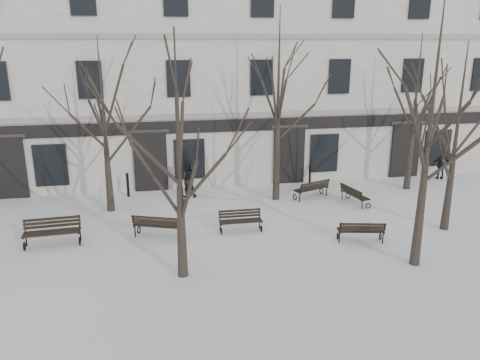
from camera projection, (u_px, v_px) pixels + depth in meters
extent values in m
plane|color=white|center=(256.00, 252.00, 16.31)|extent=(100.00, 100.00, 0.00)
cube|color=silver|center=(208.00, 70.00, 27.00)|extent=(40.00, 10.00, 11.00)
cube|color=gray|center=(221.00, 116.00, 22.80)|extent=(40.00, 0.12, 0.25)
cube|color=gray|center=(220.00, 36.00, 21.76)|extent=(40.00, 0.12, 0.25)
cube|color=black|center=(221.00, 126.00, 22.93)|extent=(40.00, 0.10, 0.60)
cube|color=black|center=(8.00, 168.00, 21.59)|extent=(1.60, 0.22, 2.90)
cube|color=#2D2B28|center=(3.00, 136.00, 21.13)|extent=(1.90, 0.08, 0.18)
cube|color=black|center=(51.00, 165.00, 21.93)|extent=(1.50, 0.14, 2.00)
cube|color=black|center=(151.00, 162.00, 22.75)|extent=(1.60, 0.22, 2.90)
cube|color=#2D2B28|center=(149.00, 131.00, 22.29)|extent=(1.90, 0.08, 0.18)
cube|color=black|center=(190.00, 159.00, 23.09)|extent=(1.50, 0.14, 2.00)
cube|color=black|center=(289.00, 156.00, 24.01)|extent=(1.60, 0.22, 2.90)
cube|color=#2D2B28|center=(290.00, 127.00, 23.54)|extent=(1.90, 0.08, 0.18)
cube|color=black|center=(324.00, 153.00, 24.34)|extent=(1.50, 0.14, 2.00)
cube|color=black|center=(405.00, 150.00, 25.17)|extent=(1.60, 0.22, 2.90)
cube|color=#2D2B28|center=(408.00, 123.00, 24.71)|extent=(1.90, 0.08, 0.18)
cube|color=black|center=(437.00, 148.00, 25.50)|extent=(1.50, 0.14, 2.00)
cube|color=black|center=(90.00, 80.00, 21.20)|extent=(1.10, 0.14, 1.70)
cube|color=black|center=(178.00, 79.00, 21.92)|extent=(1.10, 0.14, 1.70)
cube|color=black|center=(261.00, 77.00, 22.63)|extent=(1.10, 0.14, 1.70)
cube|color=black|center=(339.00, 76.00, 23.35)|extent=(1.10, 0.14, 1.70)
cube|color=black|center=(344.00, 0.00, 22.33)|extent=(1.10, 0.14, 1.70)
cube|color=black|center=(413.00, 75.00, 24.06)|extent=(1.10, 0.14, 1.70)
cube|color=black|center=(420.00, 1.00, 23.04)|extent=(1.10, 0.14, 1.70)
cone|color=black|center=(181.00, 233.00, 14.28)|extent=(0.34, 0.34, 2.90)
cone|color=black|center=(420.00, 214.00, 14.94)|extent=(0.34, 0.34, 3.53)
cone|color=black|center=(449.00, 193.00, 17.94)|extent=(0.34, 0.34, 2.98)
cone|color=black|center=(109.00, 177.00, 19.91)|extent=(0.34, 0.34, 3.08)
cone|color=black|center=(277.00, 162.00, 21.32)|extent=(0.34, 0.34, 3.59)
cone|color=black|center=(410.00, 158.00, 22.97)|extent=(0.34, 0.34, 3.16)
torus|color=black|center=(24.00, 246.00, 16.41)|extent=(0.07, 0.32, 0.32)
cylinder|color=black|center=(26.00, 240.00, 16.74)|extent=(0.05, 0.05, 0.49)
cube|color=black|center=(24.00, 235.00, 16.49)|extent=(0.09, 0.60, 0.05)
torus|color=black|center=(80.00, 241.00, 16.84)|extent=(0.07, 0.32, 0.32)
cylinder|color=black|center=(80.00, 235.00, 17.18)|extent=(0.05, 0.05, 0.49)
cube|color=black|center=(79.00, 230.00, 16.93)|extent=(0.09, 0.60, 0.05)
cube|color=black|center=(51.00, 235.00, 16.48)|extent=(1.96, 0.22, 0.04)
cube|color=black|center=(52.00, 233.00, 16.62)|extent=(1.96, 0.22, 0.04)
cube|color=black|center=(52.00, 232.00, 16.77)|extent=(1.96, 0.22, 0.04)
cube|color=black|center=(53.00, 230.00, 16.91)|extent=(1.96, 0.22, 0.04)
cube|color=black|center=(52.00, 226.00, 16.91)|extent=(1.96, 0.16, 0.10)
cube|color=black|center=(52.00, 222.00, 16.89)|extent=(1.96, 0.16, 0.10)
cube|color=black|center=(52.00, 219.00, 16.88)|extent=(1.96, 0.16, 0.10)
cylinder|color=black|center=(25.00, 227.00, 16.69)|extent=(0.05, 0.16, 0.54)
cylinder|color=black|center=(79.00, 222.00, 17.13)|extent=(0.05, 0.16, 0.54)
torus|color=black|center=(183.00, 233.00, 17.59)|extent=(0.15, 0.30, 0.30)
cylinder|color=black|center=(180.00, 235.00, 17.22)|extent=(0.05, 0.05, 0.46)
cube|color=black|center=(181.00, 227.00, 17.33)|extent=(0.25, 0.54, 0.05)
torus|color=black|center=(139.00, 230.00, 17.89)|extent=(0.15, 0.30, 0.30)
cylinder|color=black|center=(135.00, 231.00, 17.52)|extent=(0.05, 0.05, 0.46)
cube|color=black|center=(137.00, 224.00, 17.63)|extent=(0.25, 0.54, 0.05)
cube|color=black|center=(161.00, 223.00, 17.69)|extent=(1.76, 0.75, 0.04)
cube|color=black|center=(159.00, 224.00, 17.55)|extent=(1.76, 0.75, 0.04)
cube|color=black|center=(158.00, 225.00, 17.41)|extent=(1.76, 0.75, 0.04)
cube|color=black|center=(157.00, 227.00, 17.28)|extent=(1.76, 0.75, 0.04)
cube|color=black|center=(156.00, 224.00, 17.20)|extent=(1.74, 0.69, 0.09)
cube|color=black|center=(156.00, 221.00, 17.15)|extent=(1.74, 0.69, 0.09)
cube|color=black|center=(155.00, 218.00, 17.09)|extent=(1.74, 0.69, 0.09)
cylinder|color=black|center=(179.00, 224.00, 17.02)|extent=(0.09, 0.15, 0.51)
cylinder|color=black|center=(133.00, 221.00, 17.32)|extent=(0.09, 0.15, 0.51)
torus|color=black|center=(380.00, 236.00, 17.30)|extent=(0.10, 0.27, 0.27)
cylinder|color=black|center=(383.00, 238.00, 16.96)|extent=(0.05, 0.05, 0.42)
cube|color=black|center=(382.00, 231.00, 17.06)|extent=(0.15, 0.51, 0.05)
torus|color=black|center=(338.00, 236.00, 17.34)|extent=(0.10, 0.27, 0.27)
cylinder|color=black|center=(339.00, 238.00, 17.00)|extent=(0.05, 0.05, 0.42)
cube|color=black|center=(339.00, 231.00, 17.10)|extent=(0.15, 0.51, 0.05)
cube|color=black|center=(359.00, 228.00, 17.27)|extent=(1.65, 0.43, 0.03)
cube|color=black|center=(360.00, 230.00, 17.14)|extent=(1.65, 0.43, 0.03)
cube|color=black|center=(361.00, 231.00, 17.02)|extent=(1.65, 0.43, 0.03)
cube|color=black|center=(362.00, 232.00, 16.89)|extent=(1.65, 0.43, 0.03)
cube|color=black|center=(362.00, 230.00, 16.83)|extent=(1.64, 0.39, 0.08)
cube|color=black|center=(362.00, 227.00, 16.77)|extent=(1.64, 0.39, 0.08)
cube|color=black|center=(363.00, 224.00, 16.72)|extent=(1.64, 0.39, 0.08)
cylinder|color=black|center=(384.00, 229.00, 16.77)|extent=(0.06, 0.14, 0.46)
cylinder|color=black|center=(340.00, 228.00, 16.81)|extent=(0.06, 0.14, 0.46)
torus|color=black|center=(221.00, 231.00, 17.78)|extent=(0.05, 0.27, 0.27)
cylinder|color=black|center=(220.00, 226.00, 18.07)|extent=(0.05, 0.05, 0.41)
cube|color=black|center=(221.00, 223.00, 17.86)|extent=(0.05, 0.50, 0.05)
torus|color=black|center=(261.00, 229.00, 18.04)|extent=(0.05, 0.27, 0.27)
cylinder|color=black|center=(259.00, 224.00, 18.33)|extent=(0.05, 0.05, 0.41)
cube|color=black|center=(260.00, 220.00, 18.12)|extent=(0.05, 0.50, 0.05)
cube|color=black|center=(242.00, 223.00, 17.79)|extent=(1.65, 0.10, 0.03)
cube|color=black|center=(241.00, 222.00, 17.91)|extent=(1.65, 0.10, 0.03)
cube|color=black|center=(240.00, 220.00, 18.03)|extent=(1.65, 0.10, 0.03)
cube|color=black|center=(240.00, 219.00, 18.16)|extent=(1.65, 0.10, 0.03)
cube|color=black|center=(240.00, 216.00, 18.16)|extent=(1.65, 0.05, 0.08)
cube|color=black|center=(240.00, 213.00, 18.14)|extent=(1.65, 0.05, 0.08)
cube|color=black|center=(240.00, 210.00, 18.13)|extent=(1.65, 0.05, 0.08)
cylinder|color=black|center=(220.00, 216.00, 18.03)|extent=(0.04, 0.13, 0.46)
cylinder|color=black|center=(259.00, 214.00, 18.29)|extent=(0.04, 0.13, 0.46)
torus|color=black|center=(321.00, 191.00, 22.56)|extent=(0.15, 0.28, 0.28)
cylinder|color=black|center=(327.00, 191.00, 22.26)|extent=(0.05, 0.05, 0.44)
cube|color=black|center=(324.00, 186.00, 22.34)|extent=(0.25, 0.51, 0.05)
torus|color=black|center=(295.00, 197.00, 21.70)|extent=(0.15, 0.28, 0.28)
cylinder|color=black|center=(300.00, 197.00, 21.40)|extent=(0.05, 0.05, 0.44)
cube|color=black|center=(297.00, 192.00, 21.47)|extent=(0.25, 0.51, 0.05)
cube|color=black|center=(308.00, 187.00, 22.07)|extent=(1.66, 0.74, 0.03)
cube|color=black|center=(310.00, 188.00, 21.96)|extent=(1.66, 0.74, 0.03)
cube|color=black|center=(312.00, 189.00, 21.85)|extent=(1.66, 0.74, 0.03)
cube|color=black|center=(314.00, 190.00, 21.74)|extent=(1.66, 0.74, 0.03)
cube|color=black|center=(315.00, 187.00, 21.68)|extent=(1.64, 0.69, 0.09)
cube|color=black|center=(315.00, 185.00, 21.63)|extent=(1.64, 0.69, 0.09)
cube|color=black|center=(315.00, 183.00, 21.58)|extent=(1.64, 0.69, 0.09)
cylinder|color=black|center=(328.00, 183.00, 22.08)|extent=(0.09, 0.14, 0.48)
cylinder|color=black|center=(301.00, 189.00, 21.22)|extent=(0.09, 0.14, 0.48)
torus|color=black|center=(368.00, 206.00, 20.56)|extent=(0.27, 0.10, 0.26)
cylinder|color=black|center=(362.00, 205.00, 20.42)|extent=(0.05, 0.05, 0.41)
cube|color=black|center=(366.00, 200.00, 20.42)|extent=(0.50, 0.14, 0.05)
torus|color=black|center=(348.00, 196.00, 21.94)|extent=(0.27, 0.10, 0.26)
cylinder|color=black|center=(342.00, 195.00, 21.80)|extent=(0.05, 0.05, 0.41)
cube|color=black|center=(345.00, 190.00, 21.80)|extent=(0.50, 0.14, 0.05)
cube|color=black|center=(359.00, 194.00, 21.18)|extent=(0.39, 1.62, 0.03)
cube|color=black|center=(356.00, 194.00, 21.13)|extent=(0.39, 1.62, 0.03)
cube|color=black|center=(354.00, 195.00, 21.09)|extent=(0.39, 1.62, 0.03)
cube|color=black|center=(352.00, 195.00, 21.04)|extent=(0.39, 1.62, 0.03)
cube|color=black|center=(351.00, 193.00, 20.99)|extent=(0.35, 1.61, 0.08)
cube|color=black|center=(351.00, 190.00, 20.96)|extent=(0.35, 1.61, 0.08)
cube|color=black|center=(351.00, 188.00, 20.92)|extent=(0.35, 1.61, 0.08)
cylinder|color=black|center=(361.00, 197.00, 20.29)|extent=(0.13, 0.06, 0.45)
cylinder|color=black|center=(341.00, 187.00, 21.66)|extent=(0.13, 0.06, 0.45)
cylinder|color=black|center=(128.00, 186.00, 22.05)|extent=(0.13, 0.13, 1.07)
sphere|color=black|center=(127.00, 174.00, 21.89)|extent=(0.15, 0.15, 0.15)
cylinder|color=black|center=(310.00, 176.00, 23.90)|extent=(0.11, 0.11, 0.94)
sphere|color=black|center=(310.00, 167.00, 23.76)|extent=(0.13, 0.13, 0.13)
imported|color=black|center=(188.00, 197.00, 22.16)|extent=(0.89, 0.71, 1.76)
imported|color=black|center=(440.00, 179.00, 25.07)|extent=(0.98, 0.65, 1.55)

